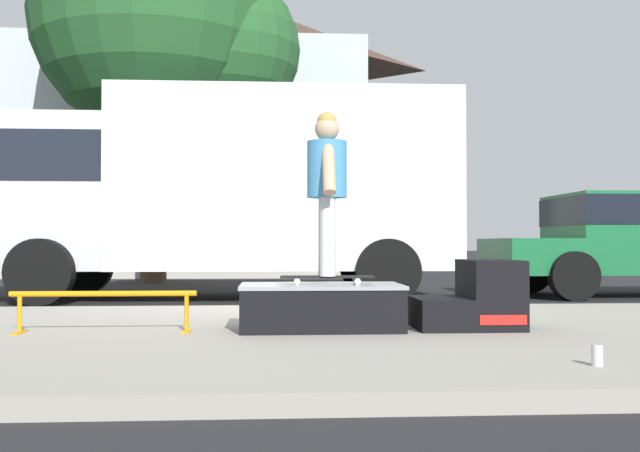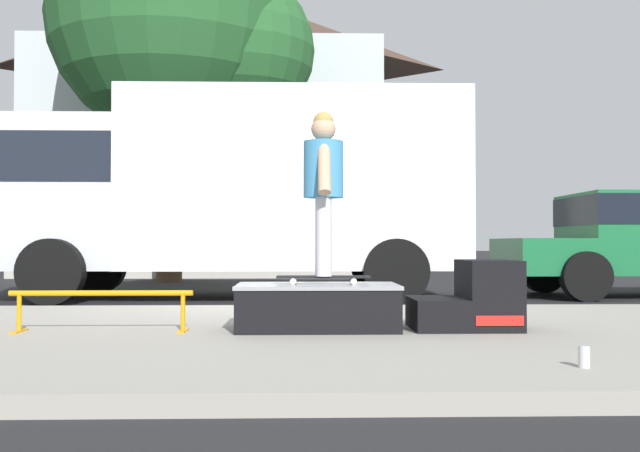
{
  "view_description": "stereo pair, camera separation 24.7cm",
  "coord_description": "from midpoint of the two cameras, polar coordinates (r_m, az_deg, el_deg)",
  "views": [
    {
      "loc": [
        0.17,
        -9.03,
        0.84
      ],
      "look_at": [
        0.62,
        -2.04,
        1.0
      ],
      "focal_mm": 41.31,
      "sensor_mm": 36.0,
      "label": 1
    },
    {
      "loc": [
        0.42,
        -9.04,
        0.84
      ],
      "look_at": [
        0.62,
        -2.04,
        1.0
      ],
      "focal_mm": 41.31,
      "sensor_mm": 36.0,
      "label": 2
    }
  ],
  "objects": [
    {
      "name": "sidewalk_slab",
      "position": [
        6.09,
        -6.46,
        -8.66
      ],
      "size": [
        50.0,
        5.0,
        0.12
      ],
      "primitive_type": "cube",
      "color": "gray",
      "rests_on": "ground"
    },
    {
      "name": "grind_rail",
      "position": [
        6.21,
        -17.51,
        -5.58
      ],
      "size": [
        1.48,
        0.28,
        0.33
      ],
      "color": "orange",
      "rests_on": "sidewalk_slab"
    },
    {
      "name": "street_tree_main",
      "position": [
        16.85,
        -12.04,
        14.9
      ],
      "size": [
        5.78,
        5.25,
        8.33
      ],
      "color": "brown",
      "rests_on": "ground"
    },
    {
      "name": "skateboard",
      "position": [
        6.17,
        -0.61,
        -3.99
      ],
      "size": [
        0.79,
        0.23,
        0.07
      ],
      "color": "black",
      "rests_on": "skate_box"
    },
    {
      "name": "skate_box",
      "position": [
        6.16,
        -1.08,
        -6.15
      ],
      "size": [
        1.34,
        0.78,
        0.38
      ],
      "color": "black",
      "rests_on": "sidewalk_slab"
    },
    {
      "name": "skater_kid",
      "position": [
        6.18,
        -0.6,
        3.65
      ],
      "size": [
        0.33,
        0.71,
        1.38
      ],
      "color": "silver",
      "rests_on": "skateboard"
    },
    {
      "name": "ground_plane",
      "position": [
        9.08,
        -5.53,
        -6.62
      ],
      "size": [
        140.0,
        140.0,
        0.0
      ],
      "primitive_type": "plane",
      "color": "black"
    },
    {
      "name": "soda_can",
      "position": [
        4.6,
        19.22,
        -9.45
      ],
      "size": [
        0.07,
        0.07,
        0.13
      ],
      "color": "silver",
      "rests_on": "sidewalk_slab"
    },
    {
      "name": "box_truck",
      "position": [
        11.3,
        -8.28,
        3.06
      ],
      "size": [
        6.91,
        2.63,
        3.05
      ],
      "color": "silver",
      "rests_on": "ground"
    },
    {
      "name": "kicker_ramp",
      "position": [
        6.35,
        10.8,
        -5.64
      ],
      "size": [
        0.87,
        0.7,
        0.57
      ],
      "color": "black",
      "rests_on": "sidewalk_slab"
    },
    {
      "name": "house_behind",
      "position": [
        21.98,
        -9.67,
        7.6
      ],
      "size": [
        9.54,
        8.22,
        8.4
      ],
      "color": "silver",
      "rests_on": "ground"
    }
  ]
}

